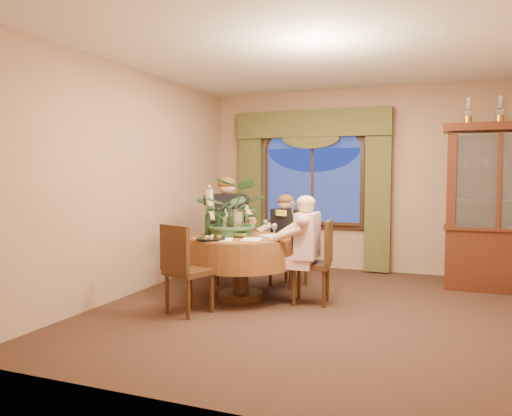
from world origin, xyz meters
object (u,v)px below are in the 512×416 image
at_px(stoneware_vase, 238,223).
at_px(wine_bottle_3, 228,221).
at_px(wine_bottle_4, 226,222).
at_px(wine_bottle_5, 218,221).
at_px(chair_back_right, 288,250).
at_px(centerpiece_plant, 235,187).
at_px(china_cabinet, 497,208).
at_px(person_scarf, 287,241).
at_px(wine_bottle_1, 231,223).
at_px(wine_bottle_2, 218,222).
at_px(person_back, 227,231).
at_px(oil_lamp_center, 500,109).
at_px(chair_front_left, 189,269).
at_px(person_pink, 307,250).
at_px(dining_table, 241,268).
at_px(chair_back, 228,248).
at_px(olive_bowl, 240,235).
at_px(chair_right, 311,262).
at_px(oil_lamp_left, 468,111).
at_px(wine_bottle_0, 208,222).

relative_size(stoneware_vase, wine_bottle_3, 0.95).
distance_m(wine_bottle_4, wine_bottle_5, 0.17).
height_order(chair_back_right, wine_bottle_3, wine_bottle_3).
bearing_deg(centerpiece_plant, wine_bottle_4, -128.84).
xyz_separation_m(china_cabinet, person_scarf, (-2.54, -0.82, -0.45)).
distance_m(wine_bottle_1, wine_bottle_2, 0.19).
distance_m(person_back, stoneware_vase, 0.70).
bearing_deg(wine_bottle_2, oil_lamp_center, 26.12).
xyz_separation_m(person_scarf, wine_bottle_4, (-0.55, -0.73, 0.30)).
xyz_separation_m(oil_lamp_center, wine_bottle_4, (-3.09, -1.55, -1.39)).
xyz_separation_m(chair_front_left, person_pink, (1.09, 0.80, 0.15)).
bearing_deg(oil_lamp_center, person_scarf, -162.07).
distance_m(dining_table, wine_bottle_1, 0.55).
bearing_deg(person_pink, person_scarf, 31.86).
relative_size(stoneware_vase, wine_bottle_2, 0.95).
relative_size(chair_back, wine_bottle_4, 2.91).
height_order(person_scarf, stoneware_vase, person_scarf).
xyz_separation_m(chair_back, chair_front_left, (0.25, -1.54, 0.00)).
xyz_separation_m(chair_front_left, wine_bottle_4, (0.07, 0.79, 0.44)).
xyz_separation_m(person_back, stoneware_vase, (0.40, -0.55, 0.17)).
distance_m(oil_lamp_center, person_scarf, 3.16).
bearing_deg(stoneware_vase, centerpiece_plant, 146.24).
xyz_separation_m(person_back, wine_bottle_5, (0.13, -0.53, 0.18)).
relative_size(person_pink, wine_bottle_5, 3.82).
bearing_deg(person_pink, wine_bottle_2, 89.14).
height_order(china_cabinet, person_back, china_cabinet).
relative_size(china_cabinet, olive_bowl, 12.41).
xyz_separation_m(chair_right, wine_bottle_1, (-0.96, -0.12, 0.44)).
relative_size(olive_bowl, wine_bottle_5, 0.52).
relative_size(china_cabinet, stoneware_vase, 6.83).
xyz_separation_m(oil_lamp_left, stoneware_vase, (-2.59, -1.48, -1.40)).
xyz_separation_m(oil_lamp_left, wine_bottle_4, (-2.72, -1.55, -1.39)).
bearing_deg(wine_bottle_4, china_cabinet, 26.64).
height_order(chair_right, olive_bowl, chair_right).
xyz_separation_m(oil_lamp_left, centerpiece_plant, (-2.64, -1.45, -0.97)).
bearing_deg(chair_front_left, wine_bottle_4, 104.41).
xyz_separation_m(wine_bottle_2, wine_bottle_3, (0.05, 0.17, 0.00)).
distance_m(dining_table, wine_bottle_4, 0.58).
bearing_deg(wine_bottle_1, person_back, 118.28).
distance_m(olive_bowl, wine_bottle_3, 0.38).
bearing_deg(stoneware_vase, wine_bottle_3, 152.09).
bearing_deg(centerpiece_plant, chair_front_left, -99.45).
height_order(chair_front_left, olive_bowl, chair_front_left).
distance_m(chair_right, person_scarf, 0.84).
height_order(wine_bottle_1, wine_bottle_3, same).
xyz_separation_m(person_scarf, olive_bowl, (-0.33, -0.80, 0.16)).
relative_size(person_pink, wine_bottle_0, 3.82).
relative_size(oil_lamp_center, wine_bottle_2, 1.03).
relative_size(chair_front_left, olive_bowl, 5.57).
height_order(centerpiece_plant, wine_bottle_2, centerpiece_plant).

